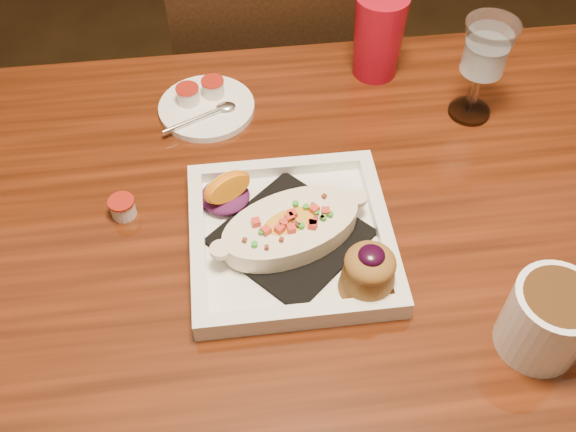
{
  "coord_description": "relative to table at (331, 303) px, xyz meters",
  "views": [
    {
      "loc": [
        -0.12,
        -0.45,
        1.41
      ],
      "look_at": [
        -0.05,
        0.06,
        0.77
      ],
      "focal_mm": 40.0,
      "sensor_mm": 36.0,
      "label": 1
    }
  ],
  "objects": [
    {
      "name": "table",
      "position": [
        0.0,
        0.0,
        0.0
      ],
      "size": [
        1.5,
        0.9,
        0.75
      ],
      "color": "maroon",
      "rests_on": "floor"
    },
    {
      "name": "chair_far",
      "position": [
        -0.0,
        0.63,
        -0.15
      ],
      "size": [
        0.42,
        0.42,
        0.93
      ],
      "rotation": [
        0.0,
        0.0,
        3.14
      ],
      "color": "black",
      "rests_on": "floor"
    },
    {
      "name": "plate",
      "position": [
        -0.04,
        0.02,
        0.12
      ],
      "size": [
        0.25,
        0.25,
        0.08
      ],
      "rotation": [
        0.0,
        0.0,
        -0.01
      ],
      "color": "white",
      "rests_on": "table"
    },
    {
      "name": "coffee_mug",
      "position": [
        0.21,
        -0.14,
        0.15
      ],
      "size": [
        0.13,
        0.09,
        0.1
      ],
      "rotation": [
        0.0,
        0.0,
        -0.21
      ],
      "color": "white",
      "rests_on": "table"
    },
    {
      "name": "goblet",
      "position": [
        0.25,
        0.25,
        0.21
      ],
      "size": [
        0.08,
        0.08,
        0.16
      ],
      "color": "silver",
      "rests_on": "table"
    },
    {
      "name": "saucer",
      "position": [
        -0.15,
        0.31,
        0.11
      ],
      "size": [
        0.15,
        0.15,
        0.1
      ],
      "color": "white",
      "rests_on": "table"
    },
    {
      "name": "creamer_loose",
      "position": [
        -0.26,
        0.11,
        0.11
      ],
      "size": [
        0.03,
        0.03,
        0.03
      ],
      "color": "silver",
      "rests_on": "table"
    },
    {
      "name": "red_tumbler",
      "position": [
        0.13,
        0.36,
        0.16
      ],
      "size": [
        0.08,
        0.08,
        0.14
      ],
      "primitive_type": "cone",
      "color": "red",
      "rests_on": "table"
    }
  ]
}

